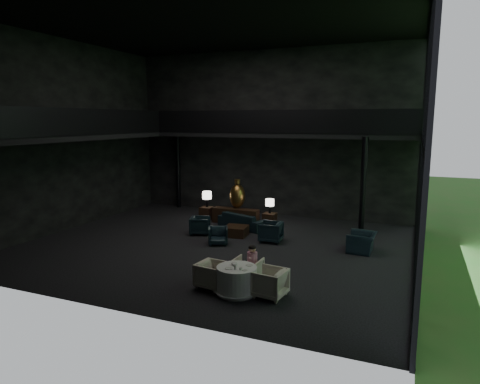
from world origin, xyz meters
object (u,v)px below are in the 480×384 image
at_px(bronze_urn, 237,196).
at_px(dining_chair_east, 270,280).
at_px(lounge_armchair_south, 218,235).
at_px(dining_table, 237,282).
at_px(lounge_armchair_east, 271,230).
at_px(child, 252,256).
at_px(dining_chair_north, 247,269).
at_px(console, 236,216).
at_px(sofa, 243,217).
at_px(side_table_right, 270,220).
at_px(side_table_left, 206,213).
at_px(coffee_table, 236,231).
at_px(table_lamp_right, 270,203).
at_px(lounge_armchair_west, 200,224).
at_px(dining_chair_west, 212,273).
at_px(window_armchair, 362,239).
at_px(table_lamp_left, 207,196).

relative_size(bronze_urn, dining_chair_east, 1.45).
relative_size(lounge_armchair_south, dining_table, 0.55).
distance_m(lounge_armchair_east, child, 4.19).
bearing_deg(lounge_armchair_east, dining_chair_north, 6.26).
distance_m(console, sofa, 0.88).
distance_m(side_table_right, sofa, 1.23).
bearing_deg(side_table_left, coffee_table, -41.33).
xyz_separation_m(table_lamp_right, lounge_armchair_west, (-2.23, -2.36, -0.64)).
bearing_deg(bronze_urn, lounge_armchair_south, -78.79).
bearing_deg(lounge_armchair_south, side_table_right, 51.75).
bearing_deg(coffee_table, sofa, 99.47).
bearing_deg(dining_chair_north, side_table_right, -75.11).
bearing_deg(coffee_table, dining_chair_west, -74.00).
relative_size(side_table_right, table_lamp_right, 0.93).
distance_m(sofa, lounge_armchair_south, 2.70).
xyz_separation_m(bronze_urn, side_table_right, (1.60, -0.11, -0.96)).
relative_size(bronze_urn, lounge_armchair_east, 1.41).
height_order(side_table_right, dining_table, dining_table).
distance_m(window_armchair, dining_chair_east, 5.32).
xyz_separation_m(side_table_left, dining_table, (4.75, -7.53, 0.03)).
distance_m(lounge_armchair_west, dining_chair_west, 5.75).
distance_m(side_table_right, lounge_armchair_east, 2.45).
distance_m(bronze_urn, sofa, 1.28).
height_order(lounge_armchair_south, dining_table, dining_table).
xyz_separation_m(bronze_urn, window_armchair, (5.84, -2.38, -0.78)).
xyz_separation_m(lounge_armchair_south, dining_table, (2.46, -4.01, -0.02)).
bearing_deg(dining_chair_east, lounge_armchair_south, -132.23).
xyz_separation_m(table_lamp_right, dining_chair_east, (2.45, -7.27, -0.59)).
relative_size(table_lamp_right, dining_chair_east, 0.70).
bearing_deg(sofa, lounge_armchair_west, 72.00).
relative_size(sofa, lounge_armchair_west, 2.99).
height_order(lounge_armchair_south, child, child).
height_order(bronze_urn, side_table_right, bronze_urn).
bearing_deg(table_lamp_right, console, -176.84).
xyz_separation_m(console, lounge_armchair_east, (2.42, -2.21, 0.13)).
distance_m(table_lamp_left, dining_chair_east, 9.39).
height_order(side_table_left, lounge_armchair_west, lounge_armchair_west).
xyz_separation_m(bronze_urn, dining_chair_north, (3.14, -6.69, -0.84)).
bearing_deg(side_table_right, bronze_urn, 176.21).
distance_m(table_lamp_left, table_lamp_right, 3.21).
distance_m(dining_chair_north, dining_chair_east, 1.15).
xyz_separation_m(side_table_right, dining_chair_east, (2.45, -7.28, 0.16)).
bearing_deg(console, side_table_right, 3.46).
distance_m(console, dining_chair_west, 7.57).
xyz_separation_m(side_table_left, lounge_armchair_south, (2.30, -3.52, 0.05)).
xyz_separation_m(sofa, window_armchair, (5.22, -1.56, -0.01)).
bearing_deg(coffee_table, table_lamp_left, 137.70).
distance_m(sofa, child, 6.27).
bearing_deg(child, dining_chair_west, 45.29).
xyz_separation_m(table_lamp_left, child, (4.82, -6.60, -0.35)).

